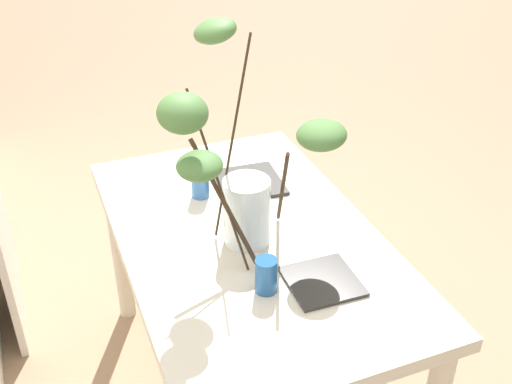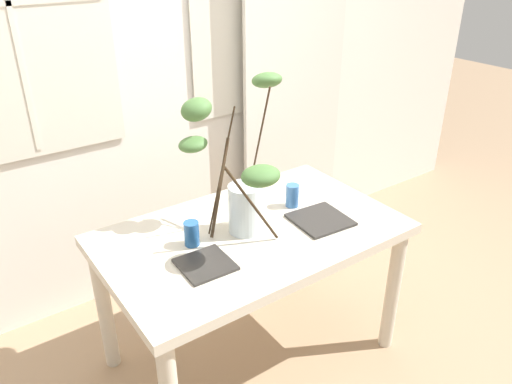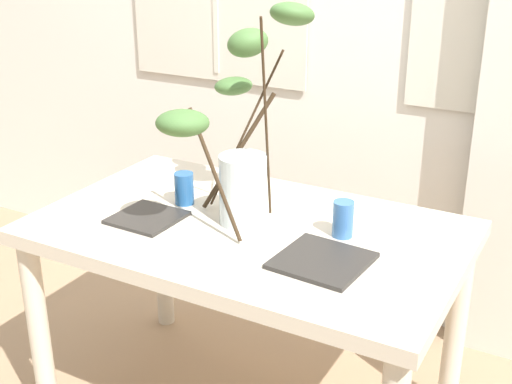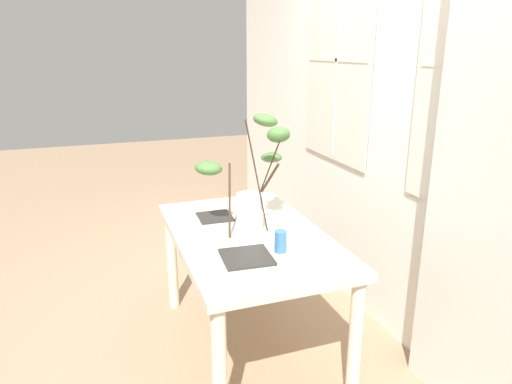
% 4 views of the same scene
% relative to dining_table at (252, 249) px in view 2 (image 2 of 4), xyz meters
% --- Properties ---
extents(ground, '(14.00, 14.00, 0.00)m').
position_rel_dining_table_xyz_m(ground, '(0.00, 0.00, -0.66)').
color(ground, '#9E7F60').
extents(back_wall_with_windows, '(5.42, 0.14, 2.85)m').
position_rel_dining_table_xyz_m(back_wall_with_windows, '(-0.00, 0.97, 0.78)').
color(back_wall_with_windows, silver).
rests_on(back_wall_with_windows, ground).
extents(curtain_sheer_side, '(0.77, 0.03, 2.24)m').
position_rel_dining_table_xyz_m(curtain_sheer_side, '(0.90, 0.82, 0.47)').
color(curtain_sheer_side, silver).
rests_on(curtain_sheer_side, ground).
extents(dining_table, '(1.37, 0.83, 0.76)m').
position_rel_dining_table_xyz_m(dining_table, '(0.00, 0.00, 0.00)').
color(dining_table, beige).
rests_on(dining_table, ground).
extents(vase_with_branches, '(0.46, 0.63, 0.72)m').
position_rel_dining_table_xyz_m(vase_with_branches, '(-0.05, 0.03, 0.38)').
color(vase_with_branches, silver).
rests_on(vase_with_branches, dining_table).
extents(drinking_glass_blue_left, '(0.07, 0.07, 0.11)m').
position_rel_dining_table_xyz_m(drinking_glass_blue_left, '(-0.28, 0.05, 0.16)').
color(drinking_glass_blue_left, '#235693').
rests_on(drinking_glass_blue_left, dining_table).
extents(drinking_glass_blue_right, '(0.06, 0.06, 0.12)m').
position_rel_dining_table_xyz_m(drinking_glass_blue_right, '(0.30, 0.07, 0.16)').
color(drinking_glass_blue_right, '#386BAD').
rests_on(drinking_glass_blue_right, dining_table).
extents(plate_square_left, '(0.21, 0.21, 0.01)m').
position_rel_dining_table_xyz_m(plate_square_left, '(-0.31, -0.12, 0.11)').
color(plate_square_left, '#2D2B28').
rests_on(plate_square_left, dining_table).
extents(plate_square_right, '(0.27, 0.27, 0.01)m').
position_rel_dining_table_xyz_m(plate_square_right, '(0.31, -0.12, 0.11)').
color(plate_square_right, '#2D2B28').
rests_on(plate_square_right, dining_table).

